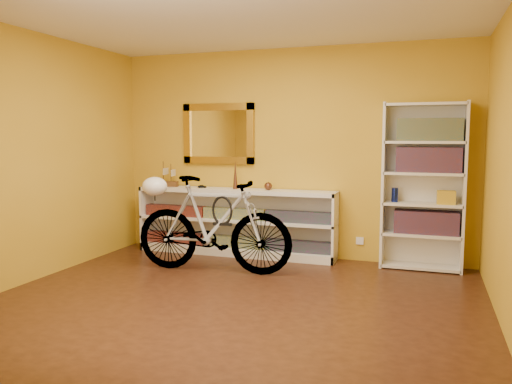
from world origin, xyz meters
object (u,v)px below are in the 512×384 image
(bookcase, at_px, (423,187))
(bicycle, at_px, (213,224))
(helmet, at_px, (155,186))
(console_unit, at_px, (235,222))

(bookcase, height_order, bicycle, bookcase)
(bookcase, xyz_separation_m, bicycle, (-2.20, -0.89, -0.41))
(bicycle, bearing_deg, helmet, 90.00)
(bookcase, distance_m, bicycle, 2.41)
(console_unit, relative_size, helmet, 9.03)
(console_unit, distance_m, bookcase, 2.33)
(bookcase, distance_m, helmet, 3.05)
(console_unit, height_order, bicycle, bicycle)
(bookcase, bearing_deg, bicycle, -157.94)
(console_unit, xyz_separation_m, bicycle, (0.07, -0.87, 0.11))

